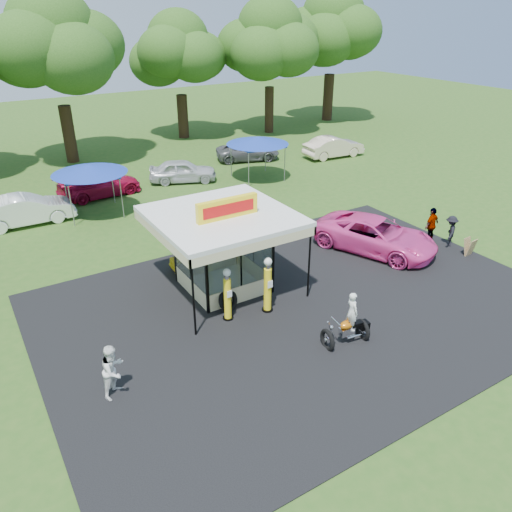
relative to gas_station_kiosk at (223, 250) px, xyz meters
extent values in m
plane|color=#295219|center=(2.00, -4.99, -1.78)|extent=(120.00, 120.00, 0.00)
cube|color=black|center=(2.00, -2.99, -1.76)|extent=(20.00, 14.00, 0.04)
cube|color=white|center=(0.00, 0.01, -1.75)|extent=(3.00, 3.00, 0.06)
cube|color=white|center=(0.00, 0.01, 1.51)|extent=(5.40, 5.40, 0.18)
cube|color=yellow|center=(0.00, -0.49, 2.00)|extent=(2.60, 0.25, 0.80)
cube|color=red|center=(0.00, -0.62, 2.00)|extent=(2.21, 0.02, 0.45)
cylinder|color=black|center=(-2.55, -2.54, -0.18)|extent=(0.08, 0.08, 3.20)
cylinder|color=black|center=(2.55, -2.54, -0.18)|extent=(0.08, 0.08, 3.20)
cylinder|color=black|center=(-1.04, -2.25, -1.74)|extent=(0.41, 0.41, 0.09)
cylinder|color=yellow|center=(-1.04, -2.25, -0.85)|extent=(0.28, 0.28, 1.68)
cylinder|color=silver|center=(-1.04, -2.25, 0.08)|extent=(0.19, 0.19, 0.19)
sphere|color=white|center=(-1.04, -2.25, 0.27)|extent=(0.30, 0.30, 0.30)
cube|color=white|center=(-1.04, -2.42, -0.57)|extent=(0.20, 0.02, 0.28)
cylinder|color=black|center=(0.56, -2.56, -1.73)|extent=(0.44, 0.44, 0.10)
cylinder|color=yellow|center=(0.56, -2.56, -0.78)|extent=(0.30, 0.30, 1.80)
cylinder|color=silver|center=(0.56, -2.56, 0.21)|extent=(0.20, 0.20, 0.20)
sphere|color=white|center=(0.56, -2.56, 0.41)|extent=(0.32, 0.32, 0.32)
cube|color=white|center=(0.56, -2.74, -0.49)|extent=(0.22, 0.02, 0.30)
torus|color=black|center=(1.05, -5.67, -1.45)|extent=(0.26, 0.84, 0.83)
torus|color=black|center=(2.52, -5.85, -1.45)|extent=(0.26, 0.84, 0.83)
cube|color=silver|center=(1.83, -5.76, -1.29)|extent=(0.57, 0.34, 0.30)
ellipsoid|color=#C0630D|center=(1.83, -5.76, -1.02)|extent=(0.63, 0.35, 0.30)
cube|color=black|center=(2.17, -5.81, -1.07)|extent=(0.57, 0.32, 0.10)
cube|color=black|center=(2.55, -5.86, -1.24)|extent=(0.38, 0.38, 0.28)
cylinder|color=silver|center=(1.20, -5.68, -1.09)|extent=(0.44, 0.11, 0.88)
cylinder|color=silver|center=(1.34, -5.70, -0.75)|extent=(0.12, 0.59, 0.05)
sphere|color=silver|center=(1.18, -5.68, -0.95)|extent=(0.16, 0.16, 0.16)
imported|color=white|center=(1.98, -5.78, -0.50)|extent=(0.42, 0.58, 1.48)
torus|color=black|center=(-0.63, -1.72, -1.38)|extent=(0.88, 0.69, 0.83)
torus|color=black|center=(-0.77, -1.56, -1.38)|extent=(0.90, 0.77, 0.83)
cube|color=#593819|center=(11.44, -3.68, -1.33)|extent=(0.52, 0.27, 0.90)
cube|color=#593819|center=(11.44, -3.47, -1.33)|extent=(0.52, 0.27, 0.90)
imported|color=yellow|center=(0.00, 2.21, -1.30)|extent=(2.82, 1.13, 0.96)
imported|color=#FA43A4|center=(8.00, -0.74, -0.96)|extent=(4.75, 6.50, 1.64)
imported|color=white|center=(-5.97, -4.02, -0.89)|extent=(1.10, 1.06, 1.78)
imported|color=black|center=(11.52, -2.33, -0.98)|extent=(1.18, 1.11, 1.60)
imported|color=gray|center=(11.08, -1.50, -0.85)|extent=(1.15, 0.63, 1.86)
imported|color=white|center=(-5.86, 11.79, -0.96)|extent=(4.99, 1.76, 1.64)
imported|color=#B50D38|center=(-1.18, 14.17, -1.03)|extent=(5.35, 2.61, 1.50)
imported|color=silver|center=(4.47, 14.07, -1.02)|extent=(4.83, 3.38, 1.53)
imported|color=#5A5A5D|center=(11.00, 16.36, -1.11)|extent=(5.32, 3.68, 1.35)
imported|color=beige|center=(17.23, 13.53, -0.97)|extent=(5.02, 2.07, 1.62)
cylinder|color=gray|center=(-3.63, 12.70, -0.63)|extent=(0.06, 0.06, 2.31)
cylinder|color=gray|center=(-0.94, 12.70, -0.63)|extent=(0.06, 0.06, 2.31)
cylinder|color=gray|center=(-3.63, 10.00, -0.63)|extent=(0.06, 0.06, 2.31)
cylinder|color=gray|center=(-0.94, 10.00, -0.63)|extent=(0.06, 0.06, 2.31)
cube|color=#18359E|center=(-2.28, 11.35, 0.59)|extent=(2.89, 2.89, 0.12)
cone|color=#18359E|center=(-2.28, 11.35, 0.89)|extent=(4.17, 4.17, 0.48)
cylinder|color=gray|center=(7.75, 13.28, -0.61)|extent=(0.06, 0.06, 2.34)
cylinder|color=gray|center=(10.48, 13.28, -0.61)|extent=(0.06, 0.06, 2.34)
cylinder|color=gray|center=(7.75, 10.55, -0.61)|extent=(0.06, 0.06, 2.34)
cylinder|color=gray|center=(10.48, 10.55, -0.61)|extent=(0.06, 0.06, 2.34)
cube|color=#18359E|center=(9.12, 11.91, 0.62)|extent=(2.93, 2.93, 0.12)
cone|color=#18359E|center=(9.12, 11.91, 0.92)|extent=(4.22, 4.22, 0.49)
cylinder|color=black|center=(-0.73, 23.10, 0.33)|extent=(0.91, 0.91, 4.23)
ellipsoid|color=#244D16|center=(-0.73, 23.10, 5.82)|extent=(10.14, 10.14, 8.69)
cylinder|color=black|center=(9.88, 25.87, 0.10)|extent=(0.94, 0.94, 3.76)
ellipsoid|color=#244D16|center=(9.88, 25.87, 4.91)|extent=(8.78, 8.78, 7.53)
cylinder|color=black|center=(17.65, 23.54, 0.29)|extent=(0.83, 0.83, 4.14)
ellipsoid|color=#244D16|center=(17.65, 23.54, 5.58)|extent=(9.66, 9.66, 8.28)
cylinder|color=black|center=(25.99, 25.15, 0.51)|extent=(1.03, 1.03, 4.58)
ellipsoid|color=#244D16|center=(25.99, 25.15, 6.24)|extent=(10.33, 10.33, 8.85)
camera|label=1|loc=(-8.58, -16.47, 9.02)|focal=35.00mm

